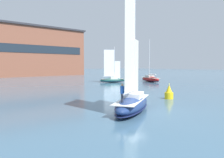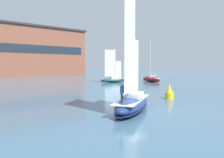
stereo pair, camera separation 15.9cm
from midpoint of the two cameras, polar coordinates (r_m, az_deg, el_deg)
ground_plane at (r=21.70m, az=5.49°, el=-8.38°), size 400.00×400.00×0.00m
waterfront_building at (r=97.96m, az=-20.61°, el=6.70°), size 44.92×18.31×20.11m
sailboat_main at (r=21.52m, az=5.51°, el=-5.85°), size 8.78×6.46×11.99m
sailboat_moored_near_marina at (r=56.55m, az=0.42°, el=-0.11°), size 6.83×4.78×9.25m
sailboat_moored_mid_channel at (r=59.64m, az=10.27°, el=0.02°), size 5.25×8.56×11.41m
channel_buoy at (r=30.16m, az=14.90°, el=-3.50°), size 1.14×1.14×2.06m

